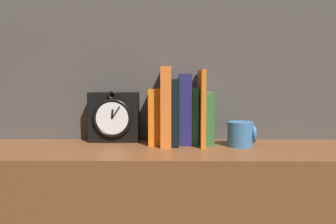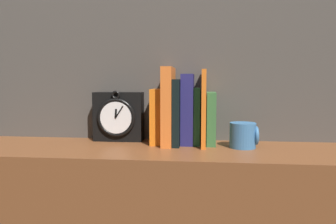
{
  "view_description": "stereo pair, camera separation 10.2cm",
  "coord_description": "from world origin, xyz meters",
  "px_view_note": "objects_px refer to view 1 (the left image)",
  "views": [
    {
      "loc": [
        0.01,
        -1.01,
        1.06
      ],
      "look_at": [
        0.0,
        0.0,
        0.96
      ],
      "focal_mm": 35.0,
      "sensor_mm": 36.0,
      "label": 1
    },
    {
      "loc": [
        0.11,
        -1.01,
        1.06
      ],
      "look_at": [
        0.0,
        0.0,
        0.96
      ],
      "focal_mm": 35.0,
      "sensor_mm": 36.0,
      "label": 2
    }
  ],
  "objects_px": {
    "book_slot2_black": "(175,112)",
    "book_slot5_orange": "(201,107)",
    "book_slot4_green": "(194,116)",
    "clock": "(114,117)",
    "book_slot0_orange": "(155,116)",
    "mug": "(241,134)",
    "book_slot6_green": "(208,118)",
    "book_slot1_orange": "(166,106)",
    "book_slot3_navy": "(185,109)"
  },
  "relations": [
    {
      "from": "book_slot0_orange",
      "to": "book_slot6_green",
      "type": "distance_m",
      "value": 0.18
    },
    {
      "from": "book_slot2_black",
      "to": "book_slot1_orange",
      "type": "bearing_deg",
      "value": -171.29
    },
    {
      "from": "book_slot2_black",
      "to": "mug",
      "type": "relative_size",
      "value": 2.45
    },
    {
      "from": "clock",
      "to": "mug",
      "type": "height_order",
      "value": "clock"
    },
    {
      "from": "book_slot5_orange",
      "to": "book_slot4_green",
      "type": "bearing_deg",
      "value": 134.36
    },
    {
      "from": "book_slot3_navy",
      "to": "book_slot5_orange",
      "type": "height_order",
      "value": "book_slot5_orange"
    },
    {
      "from": "clock",
      "to": "book_slot4_green",
      "type": "height_order",
      "value": "book_slot4_green"
    },
    {
      "from": "book_slot1_orange",
      "to": "book_slot3_navy",
      "type": "distance_m",
      "value": 0.07
    },
    {
      "from": "book_slot0_orange",
      "to": "book_slot1_orange",
      "type": "relative_size",
      "value": 0.72
    },
    {
      "from": "book_slot2_black",
      "to": "book_slot5_orange",
      "type": "xyz_separation_m",
      "value": [
        0.09,
        -0.01,
        0.02
      ]
    },
    {
      "from": "book_slot2_black",
      "to": "book_slot5_orange",
      "type": "relative_size",
      "value": 0.87
    },
    {
      "from": "book_slot0_orange",
      "to": "book_slot2_black",
      "type": "xyz_separation_m",
      "value": [
        0.07,
        -0.01,
        0.02
      ]
    },
    {
      "from": "mug",
      "to": "book_slot2_black",
      "type": "bearing_deg",
      "value": 169.87
    },
    {
      "from": "book_slot0_orange",
      "to": "mug",
      "type": "distance_m",
      "value": 0.29
    },
    {
      "from": "book_slot4_green",
      "to": "book_slot6_green",
      "type": "xyz_separation_m",
      "value": [
        0.05,
        -0.0,
        -0.01
      ]
    },
    {
      "from": "book_slot2_black",
      "to": "book_slot4_green",
      "type": "height_order",
      "value": "book_slot2_black"
    },
    {
      "from": "book_slot1_orange",
      "to": "mug",
      "type": "distance_m",
      "value": 0.26
    },
    {
      "from": "book_slot3_navy",
      "to": "book_slot4_green",
      "type": "xyz_separation_m",
      "value": [
        0.03,
        0.0,
        -0.02
      ]
    },
    {
      "from": "book_slot0_orange",
      "to": "mug",
      "type": "bearing_deg",
      "value": -10.25
    },
    {
      "from": "book_slot2_black",
      "to": "book_slot4_green",
      "type": "distance_m",
      "value": 0.07
    },
    {
      "from": "book_slot0_orange",
      "to": "book_slot6_green",
      "type": "height_order",
      "value": "book_slot0_orange"
    },
    {
      "from": "clock",
      "to": "book_slot0_orange",
      "type": "height_order",
      "value": "book_slot0_orange"
    },
    {
      "from": "book_slot4_green",
      "to": "book_slot6_green",
      "type": "bearing_deg",
      "value": -4.08
    },
    {
      "from": "book_slot6_green",
      "to": "mug",
      "type": "bearing_deg",
      "value": -27.15
    },
    {
      "from": "book_slot0_orange",
      "to": "book_slot3_navy",
      "type": "relative_size",
      "value": 0.79
    },
    {
      "from": "book_slot2_black",
      "to": "book_slot4_green",
      "type": "relative_size",
      "value": 1.15
    },
    {
      "from": "clock",
      "to": "book_slot5_orange",
      "type": "distance_m",
      "value": 0.31
    },
    {
      "from": "book_slot0_orange",
      "to": "book_slot1_orange",
      "type": "bearing_deg",
      "value": -24.57
    },
    {
      "from": "book_slot1_orange",
      "to": "book_slot3_navy",
      "type": "xyz_separation_m",
      "value": [
        0.06,
        0.02,
        -0.01
      ]
    },
    {
      "from": "mug",
      "to": "book_slot6_green",
      "type": "bearing_deg",
      "value": 152.85
    },
    {
      "from": "book_slot3_navy",
      "to": "book_slot5_orange",
      "type": "xyz_separation_m",
      "value": [
        0.05,
        -0.02,
        0.01
      ]
    },
    {
      "from": "book_slot2_black",
      "to": "book_slot6_green",
      "type": "xyz_separation_m",
      "value": [
        0.11,
        0.01,
        -0.02
      ]
    },
    {
      "from": "book_slot1_orange",
      "to": "mug",
      "type": "height_order",
      "value": "book_slot1_orange"
    },
    {
      "from": "book_slot4_green",
      "to": "book_slot1_orange",
      "type": "bearing_deg",
      "value": -167.05
    },
    {
      "from": "book_slot0_orange",
      "to": "book_slot2_black",
      "type": "height_order",
      "value": "book_slot2_black"
    },
    {
      "from": "book_slot0_orange",
      "to": "book_slot4_green",
      "type": "xyz_separation_m",
      "value": [
        0.13,
        0.0,
        0.0
      ]
    },
    {
      "from": "book_slot0_orange",
      "to": "book_slot3_navy",
      "type": "distance_m",
      "value": 0.1
    },
    {
      "from": "clock",
      "to": "book_slot4_green",
      "type": "relative_size",
      "value": 0.95
    },
    {
      "from": "book_slot6_green",
      "to": "book_slot2_black",
      "type": "bearing_deg",
      "value": -172.94
    },
    {
      "from": "clock",
      "to": "book_slot5_orange",
      "type": "xyz_separation_m",
      "value": [
        0.3,
        -0.04,
        0.04
      ]
    },
    {
      "from": "book_slot0_orange",
      "to": "book_slot6_green",
      "type": "bearing_deg",
      "value": 0.47
    },
    {
      "from": "book_slot2_black",
      "to": "book_slot6_green",
      "type": "height_order",
      "value": "book_slot2_black"
    },
    {
      "from": "book_slot2_black",
      "to": "book_slot6_green",
      "type": "distance_m",
      "value": 0.12
    },
    {
      "from": "book_slot1_orange",
      "to": "book_slot3_navy",
      "type": "bearing_deg",
      "value": 17.15
    },
    {
      "from": "book_slot1_orange",
      "to": "book_slot2_black",
      "type": "bearing_deg",
      "value": 8.71
    },
    {
      "from": "mug",
      "to": "book_slot0_orange",
      "type": "bearing_deg",
      "value": 169.75
    },
    {
      "from": "clock",
      "to": "book_slot2_black",
      "type": "bearing_deg",
      "value": -10.32
    },
    {
      "from": "clock",
      "to": "mug",
      "type": "distance_m",
      "value": 0.44
    },
    {
      "from": "clock",
      "to": "book_slot0_orange",
      "type": "distance_m",
      "value": 0.15
    },
    {
      "from": "book_slot3_navy",
      "to": "book_slot4_green",
      "type": "relative_size",
      "value": 1.25
    }
  ]
}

